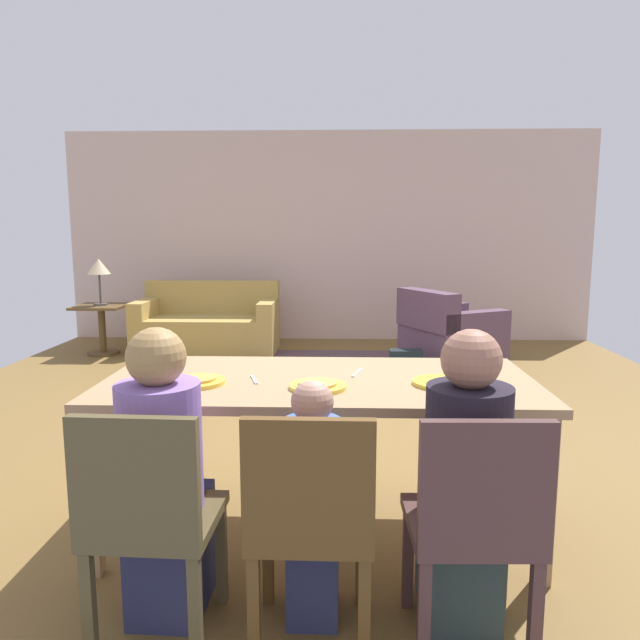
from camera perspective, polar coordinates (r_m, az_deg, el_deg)
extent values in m
cube|color=brown|center=(4.81, -0.01, -8.88)|extent=(6.82, 6.35, 0.02)
cube|color=beige|center=(7.81, 0.84, 8.03)|extent=(6.82, 0.10, 2.70)
cube|color=tan|center=(2.76, -0.06, -6.04)|extent=(1.98, 0.92, 0.04)
cube|color=tan|center=(2.72, -21.24, -15.41)|extent=(0.06, 0.06, 0.72)
cube|color=tan|center=(2.65, 21.04, -16.04)|extent=(0.06, 0.06, 0.72)
cube|color=tan|center=(3.41, -15.90, -10.14)|extent=(0.06, 0.06, 0.72)
cube|color=tan|center=(3.36, 16.58, -10.48)|extent=(0.06, 0.06, 0.72)
cylinder|color=yellow|center=(2.71, -11.81, -5.87)|extent=(0.25, 0.25, 0.02)
cylinder|color=gold|center=(2.71, -11.82, -5.56)|extent=(0.17, 0.17, 0.01)
cylinder|color=yellow|center=(2.58, -0.21, -6.44)|extent=(0.25, 0.25, 0.02)
cylinder|color=gold|center=(2.58, -0.21, -6.12)|extent=(0.17, 0.17, 0.01)
cylinder|color=yellow|center=(2.69, 11.60, -5.97)|extent=(0.25, 0.25, 0.02)
cylinder|color=silver|center=(2.99, 13.91, -4.69)|extent=(0.06, 0.06, 0.01)
cylinder|color=silver|center=(2.98, 13.94, -3.79)|extent=(0.01, 0.01, 0.09)
cone|color=silver|center=(2.96, 14.01, -2.09)|extent=(0.07, 0.07, 0.09)
cube|color=silver|center=(2.73, -6.38, -5.75)|extent=(0.06, 0.15, 0.01)
cube|color=silver|center=(2.85, 3.61, -5.11)|extent=(0.06, 0.17, 0.01)
cube|color=brown|center=(2.27, -15.43, -18.11)|extent=(0.44, 0.44, 0.04)
cube|color=brown|center=(2.01, -17.55, -14.59)|extent=(0.42, 0.06, 0.42)
cube|color=brown|center=(2.48, -9.51, -21.35)|extent=(0.04, 0.04, 0.41)
cube|color=brown|center=(2.58, -17.82, -20.38)|extent=(0.04, 0.04, 0.41)
cube|color=brown|center=(2.19, -11.96, -25.96)|extent=(0.04, 0.04, 0.41)
cube|color=brown|center=(2.30, -21.46, -24.47)|extent=(0.04, 0.04, 0.41)
cube|color=navy|center=(2.48, -14.13, -20.93)|extent=(0.27, 0.35, 0.45)
cylinder|color=#8A66BE|center=(2.22, -15.23, -11.67)|extent=(0.30, 0.30, 0.46)
sphere|color=#A37C48|center=(2.14, -15.57, -3.47)|extent=(0.21, 0.21, 0.21)
cube|color=brown|center=(2.18, -0.81, -18.98)|extent=(0.42, 0.42, 0.04)
cube|color=brown|center=(1.91, -1.15, -15.51)|extent=(0.42, 0.04, 0.42)
cube|color=brown|center=(2.45, 3.99, -21.73)|extent=(0.04, 0.04, 0.41)
cube|color=brown|center=(2.46, -5.05, -21.52)|extent=(0.04, 0.04, 0.41)
cube|color=brown|center=(2.14, 4.29, -26.61)|extent=(0.04, 0.04, 0.41)
cube|color=brown|center=(2.16, -6.41, -26.30)|extent=(0.04, 0.04, 0.41)
cube|color=navy|center=(2.38, -0.64, -22.03)|extent=(0.19, 0.25, 0.45)
cylinder|color=#4160B5|center=(2.16, -0.74, -13.86)|extent=(0.22, 0.22, 0.33)
sphere|color=tan|center=(2.08, -0.75, -7.90)|extent=(0.15, 0.15, 0.15)
cube|color=#4D312F|center=(2.22, 14.18, -18.67)|extent=(0.43, 0.43, 0.04)
cube|color=#4D312F|center=(1.96, 15.80, -15.19)|extent=(0.42, 0.05, 0.42)
cube|color=#4D312F|center=(2.53, 17.18, -21.03)|extent=(0.04, 0.04, 0.41)
cube|color=#4D312F|center=(2.45, 8.49, -21.69)|extent=(0.04, 0.04, 0.41)
cube|color=#4D312F|center=(2.24, 20.11, -25.45)|extent=(0.04, 0.04, 0.41)
cube|color=#4D312F|center=(2.16, 10.00, -26.49)|extent=(0.04, 0.04, 0.41)
cube|color=#2E4140|center=(2.44, 13.19, -21.46)|extent=(0.27, 0.35, 0.45)
cylinder|color=black|center=(2.18, 14.09, -12.09)|extent=(0.30, 0.30, 0.46)
sphere|color=#A06B53|center=(2.09, 14.42, -3.71)|extent=(0.21, 0.21, 0.21)
cube|color=#543F44|center=(6.25, 3.87, -4.62)|extent=(2.60, 1.80, 0.01)
cube|color=#AF9148|center=(7.17, -10.81, -1.35)|extent=(1.65, 0.84, 0.42)
cube|color=#AF9148|center=(7.44, -10.33, 2.22)|extent=(1.65, 0.20, 0.40)
cube|color=#AF9148|center=(7.32, -16.49, 1.11)|extent=(0.18, 0.84, 0.20)
cube|color=#AF9148|center=(6.99, -5.02, 1.10)|extent=(0.18, 0.84, 0.20)
cube|color=#583E51|center=(6.51, 12.64, -2.42)|extent=(1.14, 1.15, 0.42)
cube|color=#583E51|center=(6.24, 10.33, 0.99)|extent=(0.58, 0.84, 0.40)
cube|color=#583E51|center=(6.21, 14.66, -0.13)|extent=(0.83, 0.55, 0.20)
cube|color=#583E51|center=(6.72, 10.95, 0.66)|extent=(0.83, 0.55, 0.20)
cube|color=brown|center=(7.29, -20.43, 1.24)|extent=(0.56, 0.56, 0.03)
cylinder|color=brown|center=(7.33, -20.31, -1.00)|extent=(0.08, 0.08, 0.55)
cylinder|color=brown|center=(7.37, -20.20, -3.00)|extent=(0.36, 0.36, 0.03)
cylinder|color=#49453E|center=(7.29, -20.44, 1.44)|extent=(0.16, 0.16, 0.02)
cylinder|color=#49453E|center=(7.27, -20.51, 2.85)|extent=(0.02, 0.02, 0.34)
cone|color=#CBB388|center=(7.25, -20.62, 4.89)|extent=(0.26, 0.26, 0.18)
cube|color=black|center=(5.96, 8.28, -4.10)|extent=(0.32, 0.16, 0.26)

